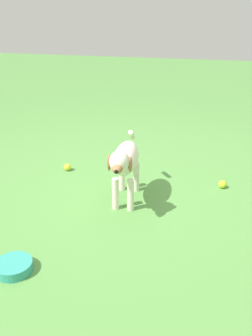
# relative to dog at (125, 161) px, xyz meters

# --- Properties ---
(ground) EXTENTS (14.00, 14.00, 0.00)m
(ground) POSITION_rel_dog_xyz_m (0.05, -0.01, -0.35)
(ground) COLOR #548C42
(dog) EXTENTS (0.20, 0.78, 0.53)m
(dog) POSITION_rel_dog_xyz_m (0.00, 0.00, 0.00)
(dog) COLOR silver
(dog) RESTS_ON ground
(tennis_ball_0) EXTENTS (0.07, 0.07, 0.07)m
(tennis_ball_0) POSITION_rel_dog_xyz_m (0.63, -0.45, -0.32)
(tennis_ball_0) COLOR yellow
(tennis_ball_0) RESTS_ON ground
(tennis_ball_1) EXTENTS (0.07, 0.07, 0.07)m
(tennis_ball_1) POSITION_rel_dog_xyz_m (-0.75, -0.39, -0.32)
(tennis_ball_1) COLOR #C0D328
(tennis_ball_1) RESTS_ON ground
(water_bowl) EXTENTS (0.22, 0.22, 0.06)m
(water_bowl) POSITION_rel_dog_xyz_m (0.48, 0.92, -0.32)
(water_bowl) COLOR teal
(water_bowl) RESTS_ON ground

